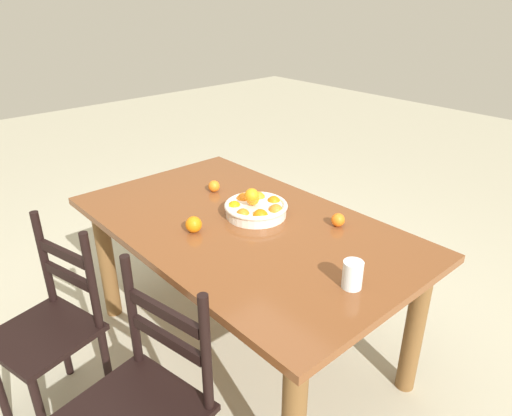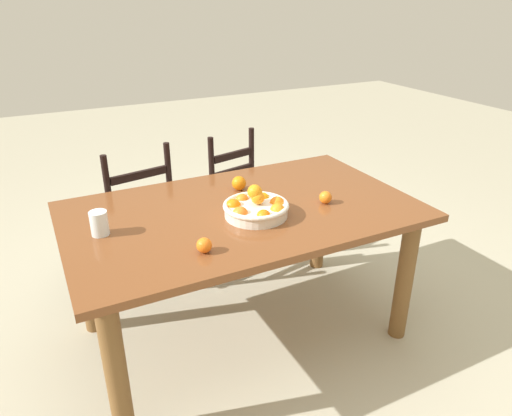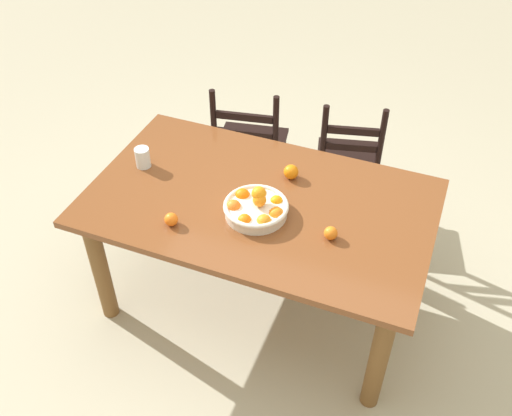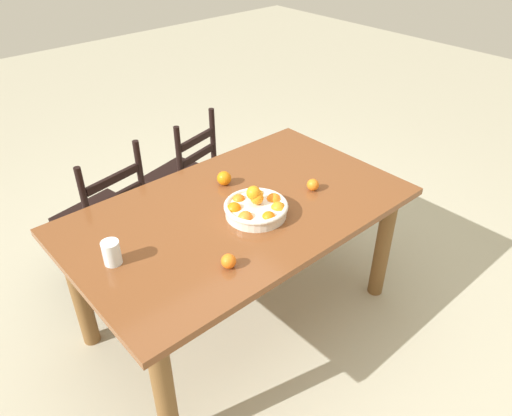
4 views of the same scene
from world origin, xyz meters
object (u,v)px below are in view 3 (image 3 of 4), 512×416
(dining_table, at_px, (259,218))
(orange_loose_0, at_px, (291,172))
(chair_near_window, at_px, (348,163))
(drinking_glass, at_px, (143,158))
(orange_loose_2, at_px, (331,233))
(orange_loose_1, at_px, (171,219))
(fruit_bowl, at_px, (256,208))
(chair_by_cabinet, at_px, (250,148))

(dining_table, relative_size, orange_loose_0, 22.28)
(dining_table, bearing_deg, chair_near_window, 74.15)
(orange_loose_0, bearing_deg, drinking_glass, -165.80)
(orange_loose_0, distance_m, orange_loose_2, 0.47)
(chair_near_window, height_order, orange_loose_2, chair_near_window)
(orange_loose_2, bearing_deg, chair_near_window, 98.49)
(chair_near_window, bearing_deg, orange_loose_1, 50.43)
(dining_table, height_order, fruit_bowl, fruit_bowl)
(orange_loose_0, bearing_deg, chair_near_window, 75.92)
(drinking_glass, bearing_deg, orange_loose_0, 14.20)
(fruit_bowl, height_order, orange_loose_2, fruit_bowl)
(dining_table, bearing_deg, drinking_glass, 177.16)
(drinking_glass, bearing_deg, fruit_bowl, -11.13)
(chair_by_cabinet, relative_size, orange_loose_2, 14.54)
(orange_loose_1, bearing_deg, dining_table, 44.69)
(chair_near_window, height_order, chair_by_cabinet, chair_by_cabinet)
(dining_table, height_order, orange_loose_1, orange_loose_1)
(dining_table, distance_m, fruit_bowl, 0.19)
(orange_loose_2, relative_size, drinking_glass, 0.58)
(fruit_bowl, height_order, orange_loose_0, fruit_bowl)
(orange_loose_1, height_order, orange_loose_2, same)
(dining_table, xyz_separation_m, orange_loose_1, (-0.32, -0.31, 0.15))
(orange_loose_0, height_order, drinking_glass, drinking_glass)
(orange_loose_1, relative_size, orange_loose_2, 1.01)
(chair_by_cabinet, height_order, fruit_bowl, chair_by_cabinet)
(chair_near_window, relative_size, orange_loose_1, 14.16)
(chair_by_cabinet, bearing_deg, orange_loose_1, 82.30)
(orange_loose_2, bearing_deg, chair_by_cabinet, 130.10)
(orange_loose_0, xyz_separation_m, orange_loose_1, (-0.40, -0.54, -0.01))
(chair_by_cabinet, bearing_deg, chair_near_window, 176.83)
(dining_table, distance_m, orange_loose_1, 0.47)
(orange_loose_1, bearing_deg, chair_near_window, 64.52)
(orange_loose_1, bearing_deg, orange_loose_2, 14.57)
(orange_loose_2, bearing_deg, orange_loose_0, 131.56)
(fruit_bowl, distance_m, orange_loose_2, 0.37)
(fruit_bowl, height_order, drinking_glass, fruit_bowl)
(dining_table, xyz_separation_m, chair_near_window, (0.25, 0.87, -0.20))
(chair_by_cabinet, height_order, orange_loose_0, chair_by_cabinet)
(chair_near_window, height_order, drinking_glass, chair_near_window)
(fruit_bowl, bearing_deg, orange_loose_0, 79.20)
(dining_table, bearing_deg, fruit_bowl, -77.47)
(orange_loose_0, bearing_deg, orange_loose_1, -126.83)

